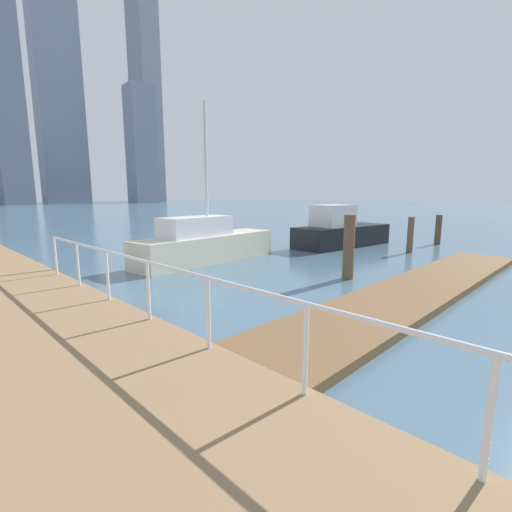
% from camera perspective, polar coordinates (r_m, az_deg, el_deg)
% --- Properties ---
extents(ground_plane, '(300.00, 300.00, 0.00)m').
position_cam_1_polar(ground_plane, '(14.09, -18.52, -1.43)').
color(ground_plane, slate).
extents(floating_dock, '(14.20, 2.00, 0.18)m').
position_cam_1_polar(floating_dock, '(10.63, 24.71, -4.87)').
color(floating_dock, brown).
rests_on(floating_dock, ground_plane).
extents(dock_piling_0, '(0.35, 0.35, 2.01)m').
position_cam_1_polar(dock_piling_0, '(11.45, 14.64, 1.38)').
color(dock_piling_0, brown).
rests_on(dock_piling_0, ground_plane).
extents(dock_piling_1, '(0.31, 0.31, 1.57)m').
position_cam_1_polar(dock_piling_1, '(21.41, 27.16, 3.78)').
color(dock_piling_1, brown).
rests_on(dock_piling_1, ground_plane).
extents(dock_piling_2, '(0.27, 0.27, 1.64)m').
position_cam_1_polar(dock_piling_2, '(17.67, 23.49, 3.12)').
color(dock_piling_2, brown).
rests_on(dock_piling_2, ground_plane).
extents(moored_boat_1, '(5.92, 2.49, 2.13)m').
position_cam_1_polar(moored_boat_1, '(18.84, 13.36, 3.83)').
color(moored_boat_1, black).
rests_on(moored_boat_1, ground_plane).
extents(moored_boat_2, '(6.46, 2.14, 6.08)m').
position_cam_1_polar(moored_boat_2, '(14.17, -8.11, 2.00)').
color(moored_boat_2, beige).
rests_on(moored_boat_2, ground_plane).
extents(skyline_tower_3, '(7.27, 11.79, 66.44)m').
position_cam_1_polar(skyline_tower_3, '(121.80, -35.68, 22.56)').
color(skyline_tower_3, slate).
rests_on(skyline_tower_3, ground_plane).
extents(skyline_tower_4, '(13.71, 9.76, 73.09)m').
position_cam_1_polar(skyline_tower_4, '(139.40, -29.21, 22.65)').
color(skyline_tower_4, gray).
rests_on(skyline_tower_4, ground_plane).
extents(skyline_tower_5, '(8.47, 9.00, 37.47)m').
position_cam_1_polar(skyline_tower_5, '(128.35, -17.91, 16.50)').
color(skyline_tower_5, gray).
rests_on(skyline_tower_5, ground_plane).
extents(skyline_tower_6, '(7.75, 10.82, 73.43)m').
position_cam_1_polar(skyline_tower_6, '(152.18, -17.21, 22.27)').
color(skyline_tower_6, slate).
rests_on(skyline_tower_6, ground_plane).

